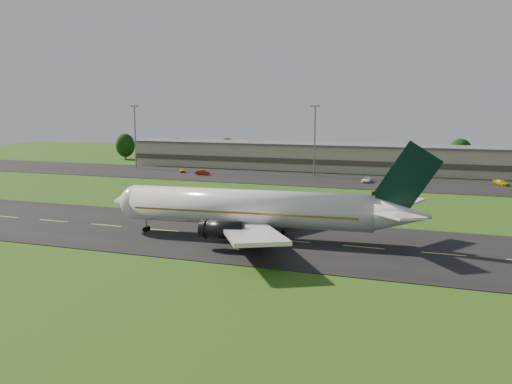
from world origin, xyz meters
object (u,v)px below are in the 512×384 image
(light_mast_west, at_px, (135,129))
(service_vehicle_c, at_px, (367,180))
(light_mast_centre, at_px, (315,132))
(service_vehicle_d, at_px, (502,183))
(terminal, at_px, (331,158))
(service_vehicle_a, at_px, (182,170))
(service_vehicle_b, at_px, (202,173))
(airliner, at_px, (255,209))

(light_mast_west, distance_m, service_vehicle_c, 78.54)
(light_mast_centre, bearing_deg, service_vehicle_d, -3.92)
(terminal, height_order, service_vehicle_a, terminal)
(light_mast_centre, bearing_deg, service_vehicle_b, -161.70)
(service_vehicle_b, distance_m, service_vehicle_c, 48.10)
(airliner, xyz_separation_m, service_vehicle_d, (39.11, 76.48, -3.89))
(light_mast_centre, distance_m, service_vehicle_c, 22.96)
(light_mast_centre, relative_size, service_vehicle_b, 4.72)
(service_vehicle_b, relative_size, service_vehicle_d, 0.93)
(service_vehicle_b, bearing_deg, service_vehicle_c, -85.67)
(terminal, height_order, light_mast_centre, light_mast_centre)
(light_mast_west, bearing_deg, service_vehicle_d, -1.79)
(light_mast_west, height_order, service_vehicle_c, light_mast_west)
(light_mast_centre, height_order, service_vehicle_a, light_mast_centre)
(light_mast_centre, relative_size, service_vehicle_d, 4.39)
(light_mast_centre, distance_m, service_vehicle_d, 51.76)
(terminal, relative_size, service_vehicle_a, 40.56)
(terminal, bearing_deg, service_vehicle_b, -140.83)
(service_vehicle_b, relative_size, service_vehicle_c, 0.91)
(light_mast_centre, bearing_deg, service_vehicle_c, -29.68)
(service_vehicle_d, bearing_deg, airliner, -158.74)
(service_vehicle_b, bearing_deg, service_vehicle_a, 68.58)
(light_mast_west, bearing_deg, service_vehicle_a, -17.01)
(service_vehicle_c, bearing_deg, light_mast_centre, 157.61)
(light_mast_centre, distance_m, service_vehicle_b, 34.84)
(service_vehicle_b, xyz_separation_m, service_vehicle_c, (48.10, 0.58, -0.05))
(airliner, bearing_deg, service_vehicle_a, 119.74)
(service_vehicle_a, bearing_deg, light_mast_centre, -22.28)
(light_mast_west, distance_m, service_vehicle_d, 110.94)
(terminal, distance_m, service_vehicle_c, 30.40)
(airliner, height_order, service_vehicle_c, airliner)
(service_vehicle_c, bearing_deg, airliner, -87.50)
(terminal, distance_m, light_mast_centre, 18.45)
(service_vehicle_a, distance_m, service_vehicle_c, 57.08)
(service_vehicle_c, relative_size, service_vehicle_d, 1.03)
(airliner, height_order, terminal, airliner)
(airliner, bearing_deg, terminal, 90.83)
(service_vehicle_d, bearing_deg, terminal, 116.46)
(service_vehicle_d, bearing_deg, service_vehicle_c, 149.01)
(light_mast_west, bearing_deg, terminal, 14.76)
(light_mast_west, relative_size, service_vehicle_c, 4.27)
(terminal, relative_size, light_mast_west, 7.13)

